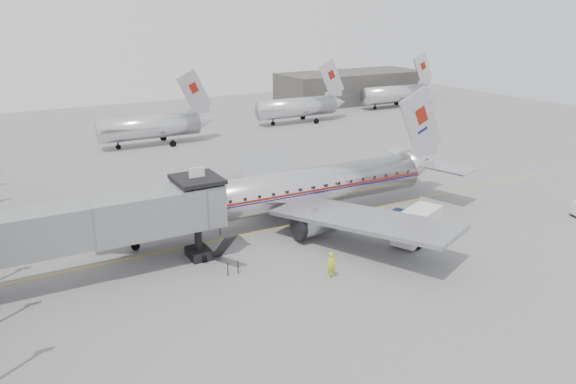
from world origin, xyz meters
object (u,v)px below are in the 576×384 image
service_van (417,225)px  baggage_cart_navy (398,220)px  airliner (289,191)px  ramp_worker (332,265)px

service_van → baggage_cart_navy: service_van is taller
airliner → ramp_worker: airliner is taller
airliner → baggage_cart_navy: size_ratio=14.72×
ramp_worker → baggage_cart_navy: bearing=28.8°
airliner → ramp_worker: (-2.98, -11.54, -1.84)m
ramp_worker → service_van: bearing=15.7°
airliner → ramp_worker: 12.06m
service_van → ramp_worker: (-9.96, -2.31, -0.35)m
airliner → service_van: (6.99, -9.23, -1.49)m
airliner → service_van: airliner is taller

